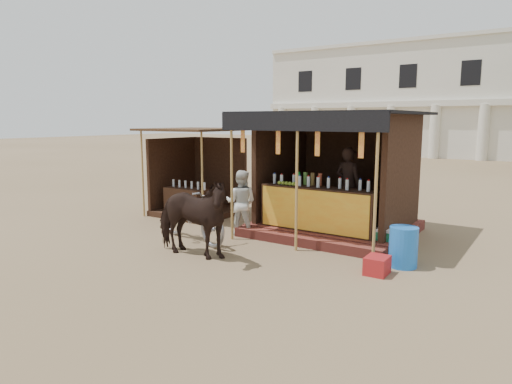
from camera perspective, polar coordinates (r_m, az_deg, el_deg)
name	(u,v)px	position (r m, az deg, el deg)	size (l,w,h in m)	color
ground	(208,262)	(8.62, -6.00, -8.64)	(120.00, 120.00, 0.00)	#846B4C
main_stall	(335,189)	(10.67, 9.84, 0.38)	(3.60, 3.61, 2.78)	brown
secondary_stall	(194,183)	(12.85, -7.70, 1.08)	(2.40, 2.40, 2.38)	#382114
cow	(191,217)	(8.76, -8.18, -3.16)	(0.83, 1.83, 1.55)	black
motorbike	(192,214)	(9.96, -7.97, -2.79)	(0.78, 2.22, 1.17)	gray
bystander	(241,203)	(10.38, -1.89, -1.34)	(0.72, 0.56, 1.48)	silver
blue_barrel	(403,247)	(8.60, 17.94, -6.55)	(0.50, 0.50, 0.73)	blue
red_crate	(377,265)	(8.13, 14.90, -8.85)	(0.36, 0.45, 0.31)	maroon
cooler	(385,239)	(9.62, 15.88, -5.63)	(0.66, 0.47, 0.46)	#1A784C
background_building	(448,101)	(36.98, 22.83, 10.45)	(26.00, 7.45, 8.18)	silver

